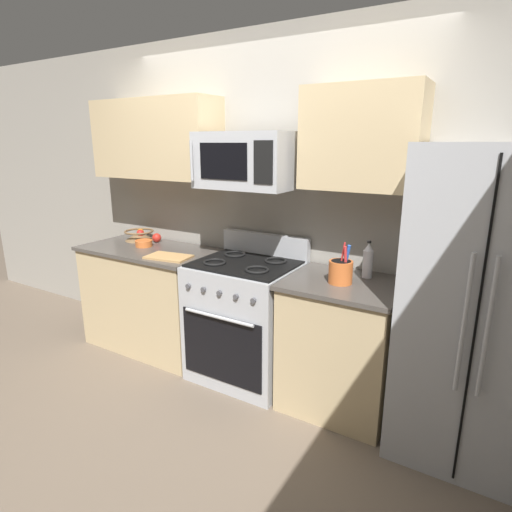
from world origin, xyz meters
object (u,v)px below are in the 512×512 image
Objects in this scene: range_oven at (246,319)px; microwave at (247,160)px; utensil_crock at (341,271)px; fruit_basket at (139,235)px; prep_bowl at (144,243)px; apple_loose at (157,238)px; refrigerator at (480,309)px; bottle_vinegar at (368,261)px; cutting_board at (169,257)px.

range_oven is 1.19m from microwave.
utensil_crock reaches higher than fruit_basket.
prep_bowl is at bearing 179.15° from range_oven.
apple_loose reaches higher than prep_bowl.
fruit_basket is (-2.82, 0.18, 0.07)m from refrigerator.
refrigerator reaches higher than prep_bowl.
range_oven is 1.04m from bottle_vinegar.
apple_loose is 0.32× the size of bottle_vinegar.
fruit_basket is 3.24× the size of apple_loose.
prep_bowl is (0.02, -0.18, -0.01)m from apple_loose.
range_oven is 0.78m from cutting_board.
refrigerator is at bearing -0.72° from prep_bowl.
fruit_basket is 2.13m from bottle_vinegar.
refrigerator is at bearing -14.59° from bottle_vinegar.
microwave is at bearing 174.76° from utensil_crock.
utensil_crock reaches higher than apple_loose.
refrigerator is 2.64m from apple_loose.
microwave is (-0.00, 0.03, 1.19)m from range_oven.
refrigerator is at bearing -3.74° from fruit_basket.
range_oven is 3.18× the size of cutting_board.
range_oven reaches higher than prep_bowl.
bottle_vinegar is at bearing -0.11° from fruit_basket.
utensil_crock is at bearing -5.88° from fruit_basket.
microwave is 1.46m from fruit_basket.
bottle_vinegar is (0.11, 0.20, 0.04)m from utensil_crock.
fruit_basket is at bearing 174.12° from utensil_crock.
range_oven is 1.16m from prep_bowl.
microwave is 4.67× the size of prep_bowl.
prep_bowl is at bearing 178.22° from utensil_crock.
refrigerator is (1.56, -0.02, 0.42)m from range_oven.
apple_loose is at bearing 179.14° from bottle_vinegar.
range_oven is at bearing -7.51° from fruit_basket.
apple_loose is at bearing 95.17° from prep_bowl.
range_oven is at bearing -169.30° from bottle_vinegar.
microwave is 1.01m from utensil_crock.
fruit_basket is 0.77× the size of cutting_board.
refrigerator is 2.18m from cutting_board.
apple_loose is at bearing 169.85° from range_oven.
bottle_vinegar is at bearing 12.13° from cutting_board.
microwave is 2.01× the size of cutting_board.
microwave reaches higher than prep_bowl.
range_oven is 1.37m from fruit_basket.
range_oven reaches higher than cutting_board.
range_oven is at bearing -0.85° from prep_bowl.
range_oven is 1.61m from refrigerator.
cutting_board is at bearing -175.22° from utensil_crock.
cutting_board is (-2.17, -0.14, 0.02)m from refrigerator.
microwave is 1.08m from bottle_vinegar.
cutting_board is at bearing -26.32° from fruit_basket.
refrigerator reaches higher than fruit_basket.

